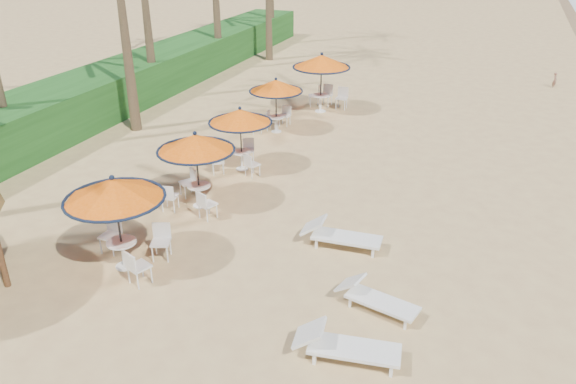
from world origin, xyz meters
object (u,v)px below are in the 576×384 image
station_2 (240,124)px  station_3 (275,92)px  station_1 (194,152)px  station_4 (323,68)px  lounger_mid (374,297)px  lounger_far (339,235)px  lounger_near (343,345)px  station_0 (118,201)px

station_2 → station_3: (-0.34, 4.00, -0.00)m
station_1 → station_4: 10.29m
lounger_mid → lounger_far: (-1.46, 2.28, 0.04)m
station_2 → lounger_far: (4.50, -3.73, -1.28)m
lounger_near → station_4: bearing=101.5°
station_4 → lounger_far: bearing=-70.4°
station_1 → lounger_near: bearing=-39.6°
lounger_near → station_3: bearing=109.9°
lounger_near → lounger_mid: lounger_near is taller
station_2 → lounger_mid: size_ratio=1.15×
station_3 → lounger_near: size_ratio=1.05×
station_4 → station_1: bearing=-93.4°
lounger_near → lounger_far: lounger_far is taller
lounger_mid → station_4: bearing=126.3°
station_3 → lounger_far: bearing=-57.9°
station_2 → station_1: bearing=-90.9°
station_1 → station_0: bearing=-91.2°
station_3 → lounger_mid: station_3 is taller
station_1 → lounger_near: size_ratio=1.11×
station_0 → lounger_mid: station_0 is taller
station_0 → station_1: (0.07, 3.50, -0.08)m
station_0 → station_3: station_0 is taller
station_0 → station_3: 10.48m
station_4 → lounger_mid: size_ratio=1.36×
station_0 → lounger_far: (4.63, 2.74, -1.46)m
station_2 → lounger_mid: station_2 is taller
lounger_far → station_0: bearing=-152.2°
station_2 → lounger_near: 9.75m
station_0 → station_4: station_4 is taller
station_0 → lounger_near: 6.18m
station_0 → station_1: size_ratio=1.05×
station_3 → station_4: 3.43m
station_2 → lounger_near: size_ratio=1.05×
station_3 → lounger_far: 9.22m
station_1 → lounger_mid: size_ratio=1.22×
lounger_near → lounger_mid: bearing=75.5°
lounger_far → station_1: bearing=167.7°
station_3 → station_4: (0.91, 3.29, 0.30)m
station_2 → station_3: size_ratio=1.00×
station_3 → lounger_near: station_3 is taller
station_1 → station_4: (0.62, 10.27, 0.20)m
station_4 → lounger_near: bearing=-71.0°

